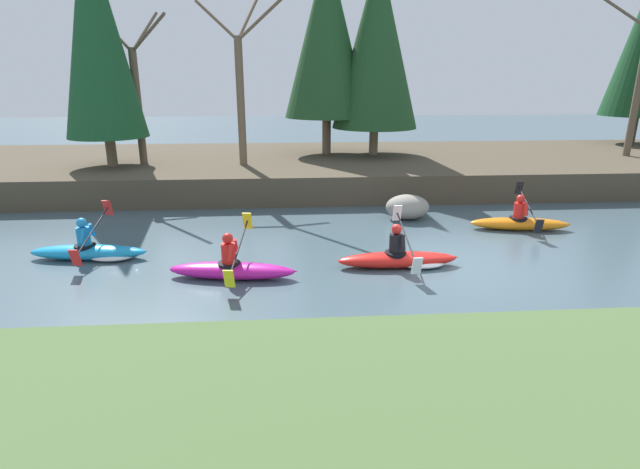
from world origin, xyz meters
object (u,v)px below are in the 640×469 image
object	(u,v)px
kayaker_lead	(521,222)
kayaker_trailing	(233,268)
kayaker_far_back	(93,251)
boulder_midstream	(407,207)
kayaker_middle	(402,258)

from	to	relation	value
kayaker_lead	kayaker_trailing	xyz separation A→B (m)	(-7.71, -2.97, 0.00)
kayaker_far_back	boulder_midstream	size ratio (longest dim) A/B	2.14
kayaker_lead	kayaker_trailing	size ratio (longest dim) A/B	1.00
kayaker_lead	kayaker_middle	bearing A→B (deg)	-138.59
kayaker_lead	kayaker_middle	world-z (taller)	same
kayaker_far_back	kayaker_lead	bearing A→B (deg)	12.25
kayaker_lead	boulder_midstream	distance (m)	3.20
kayaker_lead	kayaker_middle	distance (m)	4.71
kayaker_lead	kayaker_trailing	distance (m)	8.26
kayaker_middle	kayaker_far_back	bearing A→B (deg)	171.39
kayaker_lead	kayaker_far_back	xyz separation A→B (m)	(-11.10, -1.56, -0.02)
kayaker_lead	kayaker_middle	size ratio (longest dim) A/B	1.01
kayaker_trailing	boulder_midstream	bearing A→B (deg)	49.61
boulder_midstream	kayaker_far_back	bearing A→B (deg)	-160.56
kayaker_trailing	kayaker_far_back	world-z (taller)	same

